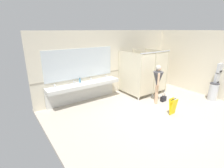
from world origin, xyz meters
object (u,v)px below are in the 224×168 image
(paper_towel_dispenser_upper, at_px, (220,68))
(soap_dispenser, at_px, (80,80))
(paper_towel_dispenser_lower, at_px, (217,78))
(wet_floor_sign, at_px, (173,106))
(person_standing, at_px, (158,80))
(handbag, at_px, (163,99))
(trash_bin, at_px, (213,92))

(paper_towel_dispenser_upper, height_order, soap_dispenser, paper_towel_dispenser_upper)
(paper_towel_dispenser_lower, height_order, wet_floor_sign, paper_towel_dispenser_lower)
(person_standing, relative_size, soap_dispenser, 7.59)
(paper_towel_dispenser_upper, bearing_deg, paper_towel_dispenser_lower, 90.00)
(paper_towel_dispenser_upper, distance_m, soap_dispenser, 5.83)
(handbag, distance_m, wet_floor_sign, 1.17)
(paper_towel_dispenser_lower, bearing_deg, soap_dispenser, 148.42)
(paper_towel_dispenser_lower, height_order, trash_bin, paper_towel_dispenser_lower)
(person_standing, bearing_deg, wet_floor_sign, -106.56)
(paper_towel_dispenser_upper, distance_m, trash_bin, 1.03)
(paper_towel_dispenser_upper, relative_size, person_standing, 0.25)
(paper_towel_dispenser_lower, bearing_deg, paper_towel_dispenser_upper, -90.00)
(paper_towel_dispenser_upper, relative_size, trash_bin, 0.52)
(person_standing, distance_m, wet_floor_sign, 1.26)
(handbag, relative_size, wet_floor_sign, 0.59)
(trash_bin, bearing_deg, paper_towel_dispenser_upper, -0.13)
(person_standing, xyz_separation_m, handbag, (0.37, -0.08, -0.87))
(paper_towel_dispenser_lower, height_order, soap_dispenser, paper_towel_dispenser_lower)
(trash_bin, height_order, handbag, trash_bin)
(soap_dispenser, bearing_deg, trash_bin, -33.12)
(person_standing, distance_m, handbag, 0.95)
(trash_bin, height_order, person_standing, person_standing)
(paper_towel_dispenser_lower, xyz_separation_m, wet_floor_sign, (-2.75, 0.14, -0.62))
(trash_bin, distance_m, wet_floor_sign, 2.52)
(trash_bin, bearing_deg, paper_towel_dispenser_lower, 8.61)
(person_standing, height_order, soap_dispenser, person_standing)
(handbag, height_order, soap_dispenser, soap_dispenser)
(wet_floor_sign, bearing_deg, paper_towel_dispenser_upper, -3.64)
(paper_towel_dispenser_upper, relative_size, wet_floor_sign, 0.65)
(paper_towel_dispenser_upper, bearing_deg, trash_bin, 179.87)
(handbag, bearing_deg, paper_towel_dispenser_upper, -28.11)
(trash_bin, xyz_separation_m, handbag, (-1.84, 1.11, -0.26))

